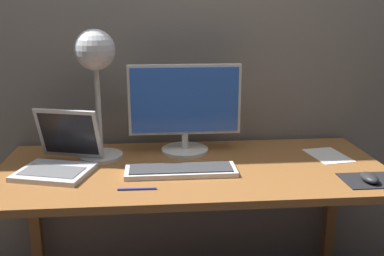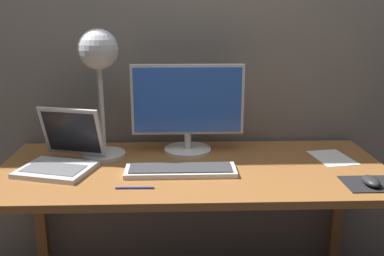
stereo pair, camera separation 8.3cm
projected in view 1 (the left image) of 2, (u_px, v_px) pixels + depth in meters
back_wall at (185, 24)px, 2.03m from camera, size 4.80×0.06×2.60m
desk at (192, 185)px, 1.82m from camera, size 1.60×0.70×0.74m
monitor at (185, 106)px, 1.93m from camera, size 0.50×0.21×0.40m
keyboard_main at (181, 170)px, 1.72m from camera, size 0.44×0.14×0.03m
laptop at (61, 153)px, 1.76m from camera, size 0.34×0.36×0.24m
desk_lamp at (96, 63)px, 1.80m from camera, size 0.19×0.19×0.55m
mousepad at (369, 180)px, 1.65m from camera, size 0.20×0.16×0.00m
mouse at (369, 178)px, 1.63m from camera, size 0.06×0.10×0.03m
paper_sheet_near_mouse at (328, 155)px, 1.93m from camera, size 0.18×0.23×0.00m
pen at (137, 189)px, 1.56m from camera, size 0.14×0.01×0.01m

